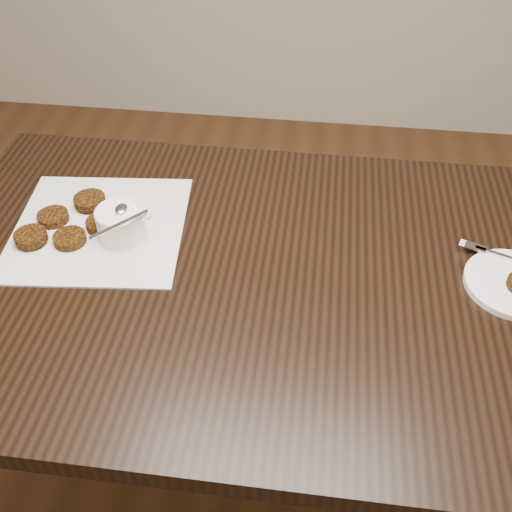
# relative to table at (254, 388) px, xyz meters

# --- Properties ---
(table) EXTENTS (1.28, 0.82, 0.75)m
(table) POSITION_rel_table_xyz_m (0.00, 0.00, 0.00)
(table) COLOR black
(table) RESTS_ON floor
(napkin) EXTENTS (0.37, 0.37, 0.00)m
(napkin) POSITION_rel_table_xyz_m (-0.32, 0.08, 0.38)
(napkin) COLOR white
(napkin) RESTS_ON table
(sauce_ramekin) EXTENTS (0.16, 0.16, 0.13)m
(sauce_ramekin) POSITION_rel_table_xyz_m (-0.27, 0.06, 0.44)
(sauce_ramekin) COLOR white
(sauce_ramekin) RESTS_ON napkin
(patty_cluster) EXTENTS (0.29, 0.29, 0.02)m
(patty_cluster) POSITION_rel_table_xyz_m (-0.39, 0.08, 0.39)
(patty_cluster) COLOR #63360D
(patty_cluster) RESTS_ON napkin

